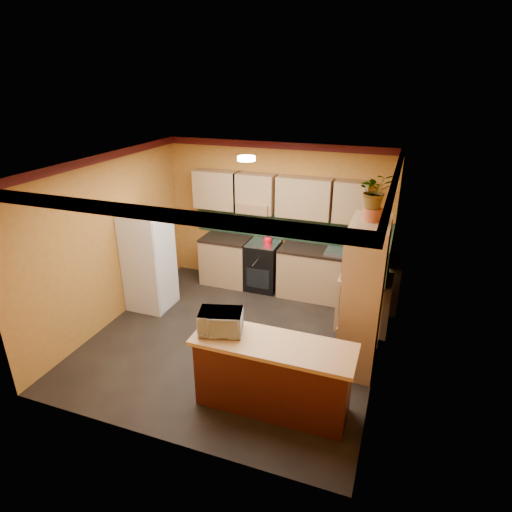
% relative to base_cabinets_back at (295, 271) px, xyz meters
% --- Properties ---
extents(room_shell, '(4.24, 4.24, 2.72)m').
position_rel_base_cabinets_back_xyz_m(room_shell, '(-0.46, -1.52, 1.65)').
color(room_shell, black).
rests_on(room_shell, ground).
extents(base_cabinets_back, '(3.65, 0.60, 0.88)m').
position_rel_base_cabinets_back_xyz_m(base_cabinets_back, '(0.00, 0.00, 0.00)').
color(base_cabinets_back, tan).
rests_on(base_cabinets_back, ground).
extents(countertop_back, '(3.65, 0.62, 0.04)m').
position_rel_base_cabinets_back_xyz_m(countertop_back, '(0.00, -0.00, 0.46)').
color(countertop_back, black).
rests_on(countertop_back, base_cabinets_back).
extents(stove, '(0.58, 0.58, 0.91)m').
position_rel_base_cabinets_back_xyz_m(stove, '(-0.62, -0.00, 0.02)').
color(stove, black).
rests_on(stove, ground).
extents(kettle, '(0.19, 0.19, 0.18)m').
position_rel_base_cabinets_back_xyz_m(kettle, '(-0.53, -0.05, 0.56)').
color(kettle, red).
rests_on(kettle, stove).
extents(sink, '(0.48, 0.40, 0.03)m').
position_rel_base_cabinets_back_xyz_m(sink, '(0.78, 0.00, 0.50)').
color(sink, silver).
rests_on(sink, countertop_back).
extents(base_cabinets_right, '(0.60, 0.80, 0.88)m').
position_rel_base_cabinets_back_xyz_m(base_cabinets_right, '(1.32, -0.76, 0.00)').
color(base_cabinets_right, tan).
rests_on(base_cabinets_right, ground).
extents(countertop_right, '(0.62, 0.80, 0.04)m').
position_rel_base_cabinets_back_xyz_m(countertop_right, '(1.32, -0.76, 0.46)').
color(countertop_right, black).
rests_on(countertop_right, base_cabinets_right).
extents(fridge, '(0.68, 0.66, 1.70)m').
position_rel_base_cabinets_back_xyz_m(fridge, '(-2.23, -1.30, 0.41)').
color(fridge, white).
rests_on(fridge, ground).
extents(pantry, '(0.48, 0.90, 2.10)m').
position_rel_base_cabinets_back_xyz_m(pantry, '(1.37, -1.76, 0.61)').
color(pantry, tan).
rests_on(pantry, ground).
extents(fern_pot, '(0.22, 0.22, 0.16)m').
position_rel_base_cabinets_back_xyz_m(fern_pot, '(1.37, -1.71, 1.74)').
color(fern_pot, '#A44727').
rests_on(fern_pot, pantry).
extents(fern, '(0.48, 0.45, 0.43)m').
position_rel_base_cabinets_back_xyz_m(fern, '(1.37, -1.71, 2.04)').
color(fern, tan).
rests_on(fern, fern_pot).
extents(breakfast_bar, '(1.80, 0.55, 0.88)m').
position_rel_base_cabinets_back_xyz_m(breakfast_bar, '(0.52, -2.99, 0.00)').
color(breakfast_bar, '#4B1B11').
rests_on(breakfast_bar, ground).
extents(bar_top, '(1.90, 0.65, 0.05)m').
position_rel_base_cabinets_back_xyz_m(bar_top, '(0.52, -2.99, 0.47)').
color(bar_top, tan).
rests_on(bar_top, breakfast_bar).
extents(microwave, '(0.58, 0.46, 0.28)m').
position_rel_base_cabinets_back_xyz_m(microwave, '(-0.13, -2.99, 0.63)').
color(microwave, white).
rests_on(microwave, bar_top).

